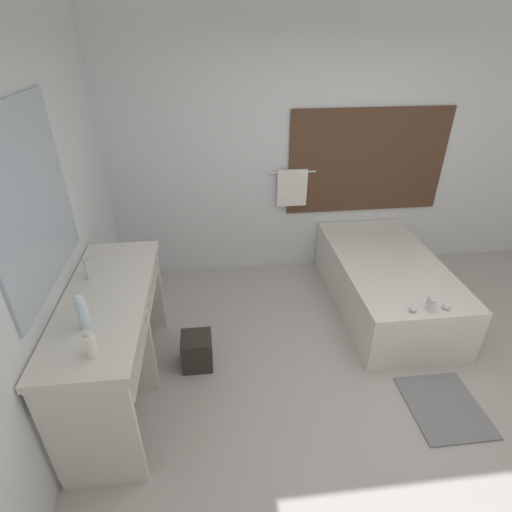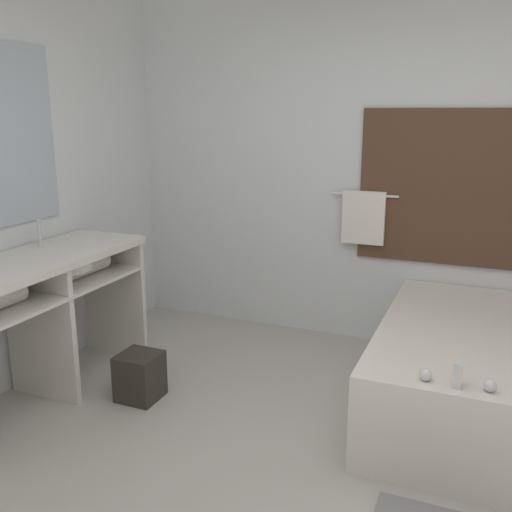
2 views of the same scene
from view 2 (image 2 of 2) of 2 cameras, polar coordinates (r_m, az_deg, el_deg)
name	(u,v)px [view 2 (image 2 of 2)]	position (r m, az deg, el deg)	size (l,w,h in m)	color
wall_back_with_blinds	(412,170)	(4.32, 15.29, 8.34)	(7.40, 0.13, 2.70)	silver
vanity_counter	(41,293)	(3.72, -20.67, -3.45)	(0.56, 1.52, 0.91)	silver
sink_faucet	(40,233)	(3.88, -20.80, 2.14)	(0.09, 0.04, 0.18)	silver
bathtub	(463,366)	(3.66, 19.96, -10.27)	(0.96, 1.76, 0.65)	silver
waste_bin	(140,376)	(3.71, -11.54, -11.70)	(0.25, 0.25, 0.30)	#2D2823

